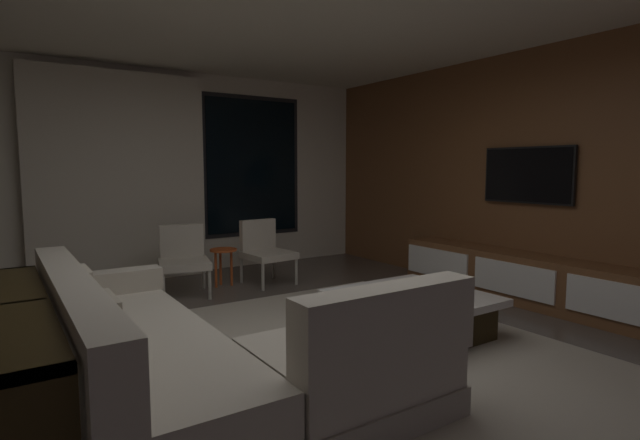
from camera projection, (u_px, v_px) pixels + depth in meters
The scene contains 13 objects.
floor at pixel (308, 363), 3.60m from camera, with size 9.20×9.20×0.00m, color #564C44.
back_wall_with_window at pixel (157, 174), 6.43m from camera, with size 6.60×0.30×2.70m.
media_wall at pixel (555, 175), 5.14m from camera, with size 0.12×7.80×2.70m.
area_rug at pixel (355, 357), 3.71m from camera, with size 3.20×3.80×0.01m, color #ADA391.
sectional_couch at pixel (191, 359), 2.93m from camera, with size 1.98×2.50×0.82m.
coffee_table at pixel (411, 314), 4.19m from camera, with size 1.16×1.16×0.36m.
book_stack_on_coffee_table at pixel (399, 287), 4.25m from camera, with size 0.28×0.19×0.08m.
accent_chair_near_window at pixel (265, 248), 6.10m from camera, with size 0.59×0.61×0.78m.
accent_chair_by_curtain at pixel (183, 256), 5.54m from camera, with size 0.65×0.67×0.78m.
side_stool at pixel (223, 256), 5.91m from camera, with size 0.32×0.32×0.46m.
media_console at pixel (529, 281), 5.14m from camera, with size 0.46×3.10×0.52m.
mounted_tv at pixel (527, 175), 5.29m from camera, with size 0.05×1.05×0.61m.
console_table_behind_couch at pixel (9, 365), 2.53m from camera, with size 0.40×2.10×0.74m.
Camera 1 is at (-1.85, -2.94, 1.42)m, focal length 27.59 mm.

